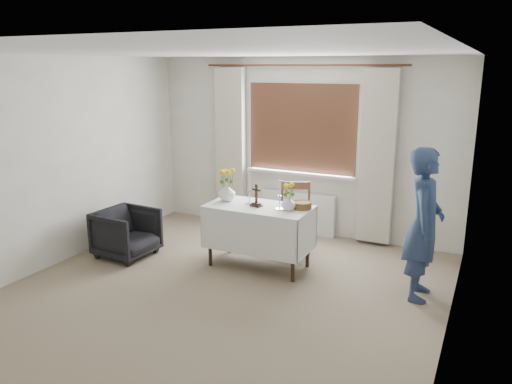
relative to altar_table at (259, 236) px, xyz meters
The scene contains 12 objects.
ground 1.09m from the altar_table, 91.91° to the right, with size 5.00×5.00×0.00m, color gray.
altar_table is the anchor object (origin of this frame).
wooden_chair 0.74m from the altar_table, 74.88° to the left, with size 0.41×0.41×0.90m, color #52311C, non-canonical shape.
armchair 1.72m from the altar_table, 165.38° to the right, with size 0.66×0.68×0.62m, color black.
person 1.92m from the altar_table, ahead, with size 0.58×0.38×1.59m, color navy.
radiator 1.40m from the altar_table, 91.39° to the left, with size 1.10×0.10×0.60m, color silver.
wooden_cross 0.52m from the altar_table, 130.03° to the right, with size 0.13×0.09×0.27m, color black, non-canonical shape.
candlestick_left 0.59m from the altar_table, behind, with size 0.11×0.11×0.38m, color white, non-canonical shape.
candlestick_right 0.62m from the altar_table, ahead, with size 0.10×0.10×0.34m, color white, non-canonical shape.
flower_vase_left 0.67m from the altar_table, behind, with size 0.21×0.21×0.22m, color silver.
flower_vase_right 0.60m from the altar_table, ahead, with size 0.16×0.16×0.17m, color silver.
wicker_basket 0.67m from the altar_table, 13.78° to the left, with size 0.22×0.22×0.08m, color brown.
Camera 1 is at (2.49, -4.10, 2.37)m, focal length 35.00 mm.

